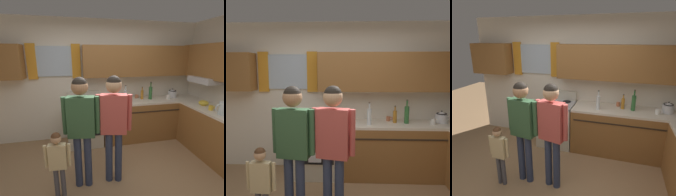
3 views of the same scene
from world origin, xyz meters
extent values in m
plane|color=#93704C|center=(0.00, 0.00, 0.00)|extent=(12.00, 12.00, 0.00)
cube|color=silver|center=(0.00, 1.90, 1.30)|extent=(4.60, 0.10, 2.60)
cube|color=silver|center=(-0.90, 1.83, 1.74)|extent=(0.69, 0.03, 0.60)
cube|color=orange|center=(-1.33, 1.82, 1.74)|extent=(0.18, 0.04, 0.70)
cube|color=orange|center=(-0.46, 1.82, 1.74)|extent=(0.18, 0.04, 0.70)
cube|color=brown|center=(0.98, 1.69, 1.74)|extent=(2.63, 0.32, 0.65)
cube|color=brown|center=(2.14, 1.05, 1.75)|extent=(0.32, 1.30, 0.67)
cube|color=#B7B7BC|center=(2.08, 1.05, 1.38)|extent=(0.40, 0.60, 0.12)
cube|color=brown|center=(1.16, 1.54, 0.43)|extent=(2.27, 0.62, 0.86)
cube|color=beige|center=(1.16, 1.54, 0.88)|extent=(2.27, 0.62, 0.04)
cube|color=brown|center=(1.99, 0.55, 0.43)|extent=(0.62, 1.37, 0.86)
cube|color=beige|center=(1.99, 0.55, 0.88)|extent=(0.62, 1.37, 0.04)
cube|color=#2D2319|center=(1.16, 1.23, 0.72)|extent=(2.15, 0.01, 0.02)
cube|color=beige|center=(-0.35, 1.54, 0.43)|extent=(0.71, 0.62, 0.86)
cube|color=black|center=(-0.35, 1.23, 0.48)|extent=(0.59, 0.01, 0.36)
cylinder|color=#ADADB2|center=(-0.35, 1.20, 0.70)|extent=(0.59, 0.02, 0.02)
cube|color=#ADADB2|center=(-0.35, 1.54, 0.88)|extent=(0.71, 0.62, 0.04)
cube|color=beige|center=(-0.35, 1.81, 1.00)|extent=(0.71, 0.08, 0.20)
cylinder|color=black|center=(-0.52, 1.40, 0.91)|extent=(0.17, 0.17, 0.01)
cylinder|color=black|center=(-0.17, 1.40, 0.91)|extent=(0.17, 0.17, 0.01)
cylinder|color=black|center=(-0.52, 1.68, 0.91)|extent=(0.17, 0.17, 0.01)
cylinder|color=black|center=(-0.17, 1.68, 0.91)|extent=(0.17, 0.17, 0.01)
cube|color=silver|center=(-0.35, 1.19, 0.52)|extent=(0.20, 0.02, 0.34)
cylinder|color=#B27223|center=(0.95, 1.59, 1.00)|extent=(0.06, 0.06, 0.20)
cylinder|color=#B27223|center=(0.95, 1.59, 1.14)|extent=(0.02, 0.02, 0.07)
cylinder|color=#3F382D|center=(0.95, 1.59, 1.18)|extent=(0.03, 0.03, 0.02)
cylinder|color=silver|center=(0.51, 1.42, 1.03)|extent=(0.07, 0.07, 0.26)
cylinder|color=silver|center=(0.51, 1.42, 1.21)|extent=(0.03, 0.03, 0.09)
cylinder|color=#3F382D|center=(0.51, 1.42, 1.26)|extent=(0.03, 0.03, 0.02)
cylinder|color=#2D6633|center=(1.13, 1.55, 1.04)|extent=(0.08, 0.08, 0.28)
cylinder|color=#2D6633|center=(1.13, 1.55, 1.23)|extent=(0.03, 0.03, 0.10)
cylinder|color=#3F382D|center=(1.13, 1.55, 1.29)|extent=(0.03, 0.03, 0.02)
cylinder|color=gold|center=(1.87, 0.59, 0.95)|extent=(0.08, 0.08, 0.09)
torus|color=gold|center=(1.92, 0.59, 0.95)|extent=(0.06, 0.01, 0.06)
cylinder|color=#B76642|center=(0.86, 1.72, 0.94)|extent=(0.07, 0.07, 0.08)
torus|color=#B76642|center=(0.91, 1.72, 0.94)|extent=(0.06, 0.01, 0.06)
cylinder|color=white|center=(1.54, 1.48, 0.95)|extent=(0.08, 0.08, 0.09)
torus|color=white|center=(1.59, 1.48, 0.95)|extent=(0.07, 0.01, 0.07)
cylinder|color=silver|center=(1.72, 1.61, 0.97)|extent=(0.20, 0.20, 0.14)
cone|color=silver|center=(1.72, 1.61, 1.06)|extent=(0.18, 0.18, 0.05)
sphere|color=black|center=(1.72, 1.61, 1.09)|extent=(0.02, 0.02, 0.02)
cone|color=silver|center=(1.85, 1.61, 1.00)|extent=(0.09, 0.04, 0.07)
torus|color=black|center=(1.72, 1.61, 1.05)|extent=(0.17, 0.17, 0.02)
cylinder|color=silver|center=(1.87, 0.36, 1.01)|extent=(0.11, 0.11, 0.22)
torus|color=silver|center=(1.80, 0.36, 1.02)|extent=(0.14, 0.02, 0.14)
cylinder|color=gold|center=(1.96, 0.88, 0.92)|extent=(0.10, 0.10, 0.03)
ellipsoid|color=gold|center=(1.96, 0.88, 0.95)|extent=(0.18, 0.18, 0.10)
cylinder|color=#2D3856|center=(-0.38, 0.29, 0.40)|extent=(0.11, 0.11, 0.79)
cylinder|color=#2D3856|center=(-0.52, 0.31, 0.40)|extent=(0.11, 0.11, 0.79)
cube|color=#335938|center=(-0.45, 0.30, 1.07)|extent=(0.38, 0.20, 0.56)
cylinder|color=#335938|center=(-0.23, 0.27, 1.09)|extent=(0.07, 0.07, 0.52)
cylinder|color=#335938|center=(-0.66, 0.33, 1.09)|extent=(0.07, 0.07, 0.52)
sphere|color=#A87A56|center=(-0.45, 0.30, 1.48)|extent=(0.22, 0.22, 0.22)
sphere|color=black|center=(-0.45, 0.30, 1.51)|extent=(0.20, 0.20, 0.20)
cylinder|color=#2D3856|center=(0.07, 0.29, 0.40)|extent=(0.11, 0.11, 0.79)
cylinder|color=#2D3856|center=(-0.07, 0.32, 0.40)|extent=(0.11, 0.11, 0.79)
cube|color=#BF4C47|center=(0.00, 0.30, 1.08)|extent=(0.39, 0.23, 0.56)
cylinder|color=#BF4C47|center=(0.21, 0.26, 1.10)|extent=(0.07, 0.07, 0.52)
cylinder|color=#BF4C47|center=(-0.21, 0.35, 1.10)|extent=(0.07, 0.07, 0.52)
sphere|color=tan|center=(0.00, 0.30, 1.49)|extent=(0.22, 0.22, 0.22)
sphere|color=black|center=(0.00, 0.30, 1.51)|extent=(0.20, 0.20, 0.20)
cylinder|color=#4C4C56|center=(-0.72, 0.11, 0.24)|extent=(0.06, 0.06, 0.47)
cylinder|color=#4C4C56|center=(-0.81, 0.11, 0.24)|extent=(0.06, 0.06, 0.47)
cube|color=#D1BC8C|center=(-0.76, 0.11, 0.64)|extent=(0.22, 0.10, 0.33)
cylinder|color=#D1BC8C|center=(-0.62, 0.10, 0.65)|extent=(0.04, 0.04, 0.31)
cylinder|color=#D1BC8C|center=(-0.91, 0.12, 0.65)|extent=(0.04, 0.04, 0.31)
sphere|color=tan|center=(-0.76, 0.11, 0.89)|extent=(0.13, 0.13, 0.13)
sphere|color=#4C2D19|center=(-0.76, 0.11, 0.91)|extent=(0.12, 0.12, 0.12)
camera|label=1|loc=(-0.49, -1.82, 1.88)|focal=26.63mm
camera|label=2|loc=(0.17, -2.16, 1.79)|focal=36.35mm
camera|label=3|loc=(0.88, -2.03, 2.20)|focal=31.23mm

